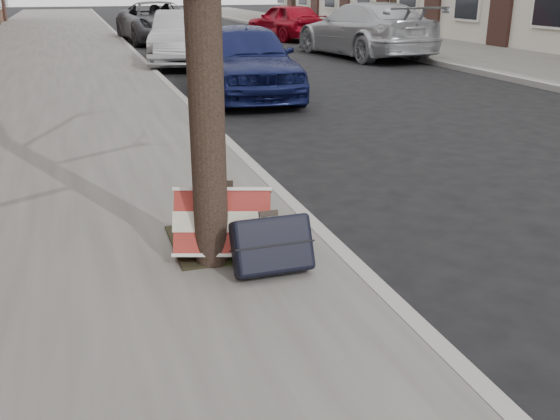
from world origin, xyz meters
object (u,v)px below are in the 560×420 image
object	(u,v)px
car_near_front	(245,60)
car_near_mid	(185,38)
suitcase_red	(223,223)
suitcase_navy	(272,244)

from	to	relation	value
car_near_front	car_near_mid	bearing A→B (deg)	96.43
suitcase_red	car_near_front	size ratio (longest dim) A/B	0.17
suitcase_navy	suitcase_red	bearing A→B (deg)	124.02
suitcase_navy	car_near_front	distance (m)	7.78
suitcase_red	car_near_mid	distance (m)	12.40
suitcase_red	car_near_mid	size ratio (longest dim) A/B	0.17
suitcase_navy	car_near_mid	size ratio (longest dim) A/B	0.13
suitcase_red	car_near_mid	world-z (taller)	car_near_mid
suitcase_red	suitcase_navy	size ratio (longest dim) A/B	1.24
suitcase_navy	car_near_mid	xyz separation A→B (m)	(1.62, 12.62, 0.34)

